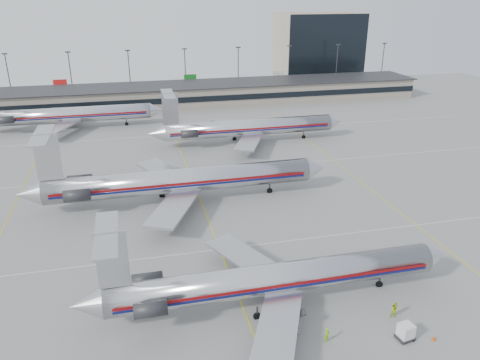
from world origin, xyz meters
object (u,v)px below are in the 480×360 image
object	(u,v)px
jet_second_row	(176,181)
uld_container	(406,332)
jet_foreground	(268,279)
belt_loader	(282,327)

from	to	relation	value
jet_second_row	uld_container	size ratio (longest dim) A/B	27.02
jet_foreground	jet_second_row	size ratio (longest dim) A/B	0.85
uld_container	jet_second_row	bearing A→B (deg)	105.95
belt_loader	uld_container	bearing A→B (deg)	-13.98
jet_foreground	uld_container	distance (m)	14.88
jet_foreground	uld_container	xyz separation A→B (m)	(11.77, -8.78, -2.39)
jet_foreground	belt_loader	bearing A→B (deg)	-90.07
jet_second_row	uld_container	bearing A→B (deg)	-64.24
uld_container	belt_loader	world-z (taller)	belt_loader
jet_second_row	belt_loader	bearing A→B (deg)	-78.88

